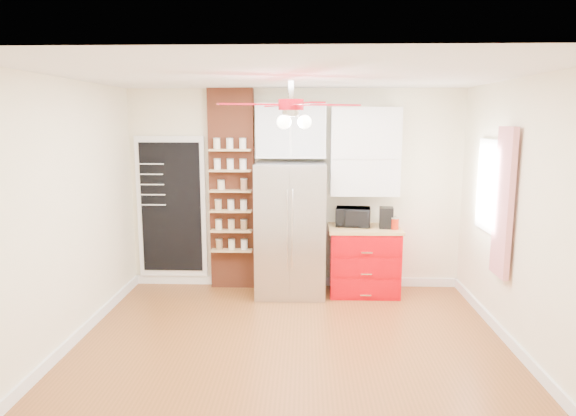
{
  "coord_description": "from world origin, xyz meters",
  "views": [
    {
      "loc": [
        0.14,
        -4.92,
        2.29
      ],
      "look_at": [
        -0.06,
        0.9,
        1.29
      ],
      "focal_mm": 32.0,
      "sensor_mm": 36.0,
      "label": 1
    }
  ],
  "objects_px": {
    "ceiling_fan": "(291,105)",
    "toaster_oven": "(353,217)",
    "red_cabinet": "(364,260)",
    "pantry_jar_oats": "(221,185)",
    "fridge": "(291,229)",
    "canister_left": "(395,224)",
    "coffee_maker": "(386,218)"
  },
  "relations": [
    {
      "from": "ceiling_fan",
      "to": "fridge",
      "type": "bearing_deg",
      "value": 91.76
    },
    {
      "from": "red_cabinet",
      "to": "canister_left",
      "type": "distance_m",
      "value": 0.65
    },
    {
      "from": "fridge",
      "to": "canister_left",
      "type": "distance_m",
      "value": 1.34
    },
    {
      "from": "red_cabinet",
      "to": "coffee_maker",
      "type": "bearing_deg",
      "value": -7.13
    },
    {
      "from": "ceiling_fan",
      "to": "coffee_maker",
      "type": "bearing_deg",
      "value": 54.12
    },
    {
      "from": "ceiling_fan",
      "to": "toaster_oven",
      "type": "xyz_separation_m",
      "value": [
        0.77,
        1.76,
        -1.4
      ]
    },
    {
      "from": "fridge",
      "to": "ceiling_fan",
      "type": "bearing_deg",
      "value": -88.24
    },
    {
      "from": "coffee_maker",
      "to": "pantry_jar_oats",
      "type": "distance_m",
      "value": 2.21
    },
    {
      "from": "fridge",
      "to": "canister_left",
      "type": "xyz_separation_m",
      "value": [
        1.34,
        -0.06,
        0.1
      ]
    },
    {
      "from": "fridge",
      "to": "coffee_maker",
      "type": "relative_size",
      "value": 6.45
    },
    {
      "from": "red_cabinet",
      "to": "toaster_oven",
      "type": "bearing_deg",
      "value": 152.73
    },
    {
      "from": "red_cabinet",
      "to": "toaster_oven",
      "type": "relative_size",
      "value": 2.09
    },
    {
      "from": "fridge",
      "to": "toaster_oven",
      "type": "distance_m",
      "value": 0.84
    },
    {
      "from": "ceiling_fan",
      "to": "coffee_maker",
      "type": "height_order",
      "value": "ceiling_fan"
    },
    {
      "from": "red_cabinet",
      "to": "toaster_oven",
      "type": "height_order",
      "value": "toaster_oven"
    },
    {
      "from": "ceiling_fan",
      "to": "canister_left",
      "type": "height_order",
      "value": "ceiling_fan"
    },
    {
      "from": "ceiling_fan",
      "to": "red_cabinet",
      "type": "bearing_deg",
      "value": 61.29
    },
    {
      "from": "ceiling_fan",
      "to": "toaster_oven",
      "type": "distance_m",
      "value": 2.37
    },
    {
      "from": "toaster_oven",
      "to": "red_cabinet",
      "type": "bearing_deg",
      "value": -21.16
    },
    {
      "from": "fridge",
      "to": "pantry_jar_oats",
      "type": "distance_m",
      "value": 1.1
    },
    {
      "from": "pantry_jar_oats",
      "to": "red_cabinet",
      "type": "bearing_deg",
      "value": -3.69
    },
    {
      "from": "fridge",
      "to": "red_cabinet",
      "type": "xyz_separation_m",
      "value": [
        0.97,
        0.05,
        -0.42
      ]
    },
    {
      "from": "fridge",
      "to": "red_cabinet",
      "type": "bearing_deg",
      "value": 2.95
    },
    {
      "from": "toaster_oven",
      "to": "coffee_maker",
      "type": "height_order",
      "value": "coffee_maker"
    },
    {
      "from": "ceiling_fan",
      "to": "pantry_jar_oats",
      "type": "relative_size",
      "value": 11.82
    },
    {
      "from": "canister_left",
      "to": "pantry_jar_oats",
      "type": "xyz_separation_m",
      "value": [
        -2.27,
        0.23,
        0.46
      ]
    },
    {
      "from": "pantry_jar_oats",
      "to": "fridge",
      "type": "bearing_deg",
      "value": -10.52
    },
    {
      "from": "red_cabinet",
      "to": "canister_left",
      "type": "height_order",
      "value": "canister_left"
    },
    {
      "from": "red_cabinet",
      "to": "ceiling_fan",
      "type": "xyz_separation_m",
      "value": [
        -0.92,
        -1.68,
        1.97
      ]
    },
    {
      "from": "ceiling_fan",
      "to": "pantry_jar_oats",
      "type": "distance_m",
      "value": 2.28
    },
    {
      "from": "fridge",
      "to": "canister_left",
      "type": "relative_size",
      "value": 12.47
    },
    {
      "from": "ceiling_fan",
      "to": "coffee_maker",
      "type": "xyz_separation_m",
      "value": [
        1.19,
        1.65,
        -1.39
      ]
    }
  ]
}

